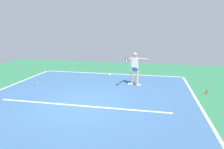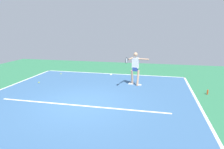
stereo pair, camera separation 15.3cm
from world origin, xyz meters
name	(u,v)px [view 1 (the left image)]	position (x,y,z in m)	size (l,w,h in m)	color
ground_plane	(82,104)	(0.00, 0.00, 0.00)	(20.21, 20.21, 0.00)	#2D754C
court_surface	(82,104)	(0.00, 0.00, 0.00)	(9.38, 11.19, 0.00)	#38608E
court_line_baseline_near	(111,74)	(0.00, -5.54, 0.00)	(9.38, 0.10, 0.01)	white
court_line_sideline_left	(205,113)	(-4.64, 0.00, 0.00)	(0.10, 11.19, 0.01)	white
court_line_service	(80,106)	(0.00, 0.22, 0.00)	(7.03, 0.10, 0.01)	white
court_line_centre_mark	(110,74)	(0.00, -5.34, 0.00)	(0.10, 0.30, 0.01)	white
tennis_player	(135,66)	(-1.81, -3.15, 1.02)	(1.10, 1.16, 1.77)	tan
tennis_ball_near_service_line	(60,74)	(3.27, -4.70, 0.03)	(0.07, 0.07, 0.07)	yellow
tennis_ball_centre_court	(38,83)	(3.47, -2.42, 0.03)	(0.07, 0.07, 0.07)	yellow
water_bottle	(207,92)	(-5.26, -2.36, 0.11)	(0.07, 0.07, 0.22)	#D84C1E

